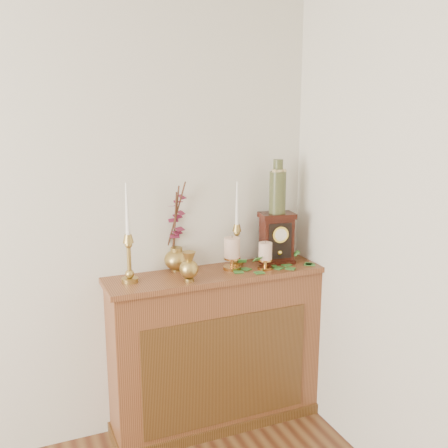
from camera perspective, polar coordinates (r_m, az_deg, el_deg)
name	(u,v)px	position (r m, az deg, el deg)	size (l,w,h in m)	color
console_shelf	(217,354)	(3.10, -0.81, -13.92)	(1.24, 0.34, 0.93)	brown
candlestick_left	(129,250)	(2.75, -10.33, -2.84)	(0.09, 0.09, 0.52)	tan
candlestick_center	(237,238)	(3.01, 1.41, -1.50)	(0.08, 0.08, 0.48)	tan
bud_vase	(189,267)	(2.74, -3.83, -4.68)	(0.10, 0.10, 0.16)	tan
ginger_jar	(176,230)	(2.92, -5.22, -0.63)	(0.20, 0.22, 0.50)	tan
pillar_candle_left	(232,252)	(2.93, 0.89, -3.04)	(0.10, 0.10, 0.20)	#C88D46
pillar_candle_right	(265,254)	(2.95, 4.51, -3.31)	(0.09, 0.09, 0.16)	#C88D46
ivy_garland	(275,264)	(3.02, 5.62, -4.31)	(0.45, 0.21, 0.09)	#34702A
mantel_clock	(277,238)	(3.07, 5.75, -1.57)	(0.22, 0.17, 0.30)	#37110B
ceramic_vase	(278,189)	(3.01, 5.85, 3.78)	(0.10, 0.10, 0.31)	#1A3426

